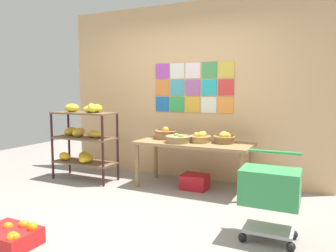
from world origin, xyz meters
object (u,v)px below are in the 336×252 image
display_table (193,147)px  shopping_cart (270,190)px  orange_crate_foreground (10,236)px  produce_crate_under_table (195,182)px  fruit_basket_back_left (165,133)px  banana_shelf_unit (83,135)px  fruit_basket_back_right (178,139)px  fruit_basket_centre (201,137)px  fruit_basket_left (224,138)px

display_table → shopping_cart: 1.72m
display_table → orange_crate_foreground: 2.52m
display_table → orange_crate_foreground: bearing=-110.1°
display_table → produce_crate_under_table: size_ratio=4.47×
fruit_basket_back_left → produce_crate_under_table: (0.53, -0.14, -0.64)m
banana_shelf_unit → display_table: (1.71, 0.29, -0.11)m
display_table → fruit_basket_back_right: size_ratio=4.47×
banana_shelf_unit → display_table: bearing=9.7°
fruit_basket_centre → shopping_cart: (1.11, -1.22, -0.26)m
fruit_basket_left → produce_crate_under_table: size_ratio=0.84×
banana_shelf_unit → orange_crate_foreground: bearing=-67.0°
shopping_cart → display_table: bearing=134.9°
display_table → orange_crate_foreground: display_table is taller
fruit_basket_left → produce_crate_under_table: fruit_basket_left is taller
orange_crate_foreground → banana_shelf_unit: bearing=113.0°
fruit_basket_back_right → display_table: bearing=35.4°
fruit_basket_centre → produce_crate_under_table: (-0.07, -0.03, -0.63)m
fruit_basket_back_right → orange_crate_foreground: (-0.67, -2.19, -0.63)m
fruit_basket_back_right → fruit_basket_back_left: bearing=142.5°
fruit_basket_centre → fruit_basket_left: fruit_basket_left is taller
fruit_basket_centre → orange_crate_foreground: (-0.95, -2.33, -0.65)m
display_table → fruit_basket_centre: (0.10, 0.01, 0.15)m
orange_crate_foreground → fruit_basket_back_left: bearing=81.7°
banana_shelf_unit → fruit_basket_centre: 1.83m
banana_shelf_unit → shopping_cart: bearing=-17.5°
fruit_basket_back_left → fruit_basket_left: bearing=-1.8°
banana_shelf_unit → fruit_basket_centre: size_ratio=4.08×
fruit_basket_centre → fruit_basket_back_left: (-0.59, 0.11, 0.01)m
produce_crate_under_table → fruit_basket_back_left: bearing=165.2°
produce_crate_under_table → shopping_cart: 1.71m
produce_crate_under_table → shopping_cart: bearing=-45.2°
banana_shelf_unit → shopping_cart: banana_shelf_unit is taller
fruit_basket_left → orange_crate_foreground: size_ratio=0.61×
display_table → fruit_basket_centre: 0.18m
banana_shelf_unit → produce_crate_under_table: bearing=8.7°
produce_crate_under_table → orange_crate_foreground: orange_crate_foreground is taller
display_table → fruit_basket_back_left: (-0.49, 0.12, 0.15)m
display_table → fruit_basket_back_right: (-0.18, -0.13, 0.13)m
fruit_basket_back_right → fruit_basket_centre: bearing=26.2°
produce_crate_under_table → fruit_basket_back_right: bearing=-153.8°
fruit_basket_left → fruit_basket_back_left: bearing=178.2°
display_table → fruit_basket_back_right: bearing=-144.6°
fruit_basket_back_right → shopping_cart: bearing=-38.0°
display_table → fruit_basket_left: bearing=11.8°
fruit_basket_back_left → orange_crate_foreground: size_ratio=0.66×
fruit_basket_centre → produce_crate_under_table: fruit_basket_centre is taller
display_table → orange_crate_foreground: size_ratio=3.26×
banana_shelf_unit → fruit_basket_left: 2.15m
fruit_basket_back_right → produce_crate_under_table: size_ratio=1.00×
fruit_basket_left → orange_crate_foreground: bearing=-117.7°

